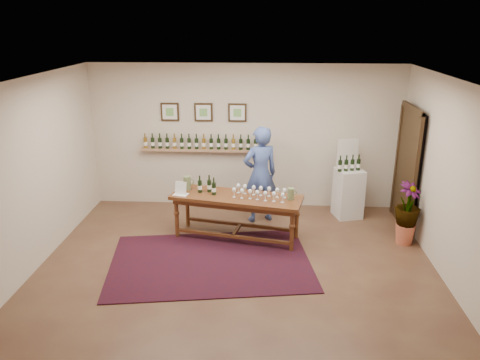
# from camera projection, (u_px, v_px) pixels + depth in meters

# --- Properties ---
(ground) EXTENTS (6.00, 6.00, 0.00)m
(ground) POSITION_uv_depth(u_px,v_px,m) (237.00, 265.00, 7.16)
(ground) COLOR #4D2C22
(ground) RESTS_ON ground
(room_shell) EXTENTS (6.00, 6.00, 6.00)m
(room_shell) POSITION_uv_depth(u_px,v_px,m) (360.00, 162.00, 8.43)
(room_shell) COLOR beige
(room_shell) RESTS_ON ground
(rug) EXTENTS (3.32, 2.47, 0.02)m
(rug) POSITION_uv_depth(u_px,v_px,m) (211.00, 262.00, 7.23)
(rug) COLOR #4D0F0D
(rug) RESTS_ON ground
(tasting_table) EXTENTS (2.27, 1.13, 0.77)m
(tasting_table) POSITION_uv_depth(u_px,v_px,m) (236.00, 202.00, 7.84)
(tasting_table) COLOR #442011
(tasting_table) RESTS_ON ground
(table_glasses) EXTENTS (1.29, 0.57, 0.17)m
(table_glasses) POSITION_uv_depth(u_px,v_px,m) (259.00, 193.00, 7.70)
(table_glasses) COLOR white
(table_glasses) RESTS_ON tasting_table
(table_bottles) EXTENTS (0.35, 0.28, 0.33)m
(table_bottles) POSITION_uv_depth(u_px,v_px,m) (208.00, 183.00, 7.89)
(table_bottles) COLOR black
(table_bottles) RESTS_ON tasting_table
(pitcher_left) EXTENTS (0.18, 0.18, 0.24)m
(pitcher_left) POSITION_uv_depth(u_px,v_px,m) (187.00, 183.00, 8.06)
(pitcher_left) COLOR #606F45
(pitcher_left) RESTS_ON tasting_table
(pitcher_right) EXTENTS (0.13, 0.13, 0.20)m
(pitcher_right) POSITION_uv_depth(u_px,v_px,m) (291.00, 194.00, 7.61)
(pitcher_right) COLOR #606F45
(pitcher_right) RESTS_ON tasting_table
(menu_card) EXTENTS (0.27, 0.22, 0.22)m
(menu_card) POSITION_uv_depth(u_px,v_px,m) (181.00, 188.00, 7.84)
(menu_card) COLOR silver
(menu_card) RESTS_ON tasting_table
(display_pedestal) EXTENTS (0.57, 0.57, 0.93)m
(display_pedestal) POSITION_uv_depth(u_px,v_px,m) (348.00, 193.00, 8.79)
(display_pedestal) COLOR silver
(display_pedestal) RESTS_ON ground
(pedestal_bottles) EXTENTS (0.34, 0.17, 0.33)m
(pedestal_bottles) POSITION_uv_depth(u_px,v_px,m) (349.00, 162.00, 8.53)
(pedestal_bottles) COLOR black
(pedestal_bottles) RESTS_ON display_pedestal
(info_sign) EXTENTS (0.41, 0.13, 0.57)m
(info_sign) POSITION_uv_depth(u_px,v_px,m) (348.00, 153.00, 8.69)
(info_sign) COLOR silver
(info_sign) RESTS_ON display_pedestal
(potted_plant) EXTENTS (0.69, 0.69, 0.92)m
(potted_plant) POSITION_uv_depth(u_px,v_px,m) (407.00, 213.00, 7.68)
(potted_plant) COLOR #C15E40
(potted_plant) RESTS_ON ground
(person) EXTENTS (0.77, 0.65, 1.79)m
(person) POSITION_uv_depth(u_px,v_px,m) (260.00, 175.00, 8.47)
(person) COLOR #3C518F
(person) RESTS_ON ground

